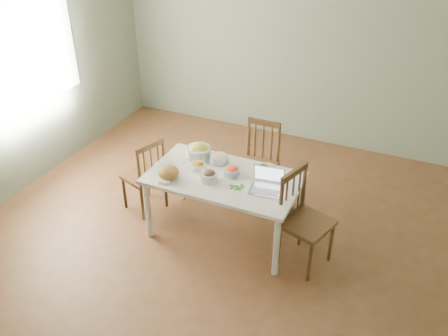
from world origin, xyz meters
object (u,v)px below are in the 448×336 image
at_px(bowl_squash, 199,151).
at_px(laptop, 266,182).
at_px(chair_right, 307,222).
at_px(bread_boule, 169,172).
at_px(dining_table, 224,206).
at_px(chair_left, 143,174).
at_px(chair_far, 257,165).

relative_size(bowl_squash, laptop, 0.85).
relative_size(chair_right, bread_boule, 4.84).
distance_m(dining_table, bread_boule, 0.68).
bearing_deg(chair_left, chair_right, 104.64).
bearing_deg(laptop, bread_boule, -177.05).
bearing_deg(bread_boule, chair_right, 6.50).
distance_m(dining_table, laptop, 0.65).
relative_size(chair_far, chair_right, 0.96).
xyz_separation_m(chair_far, chair_right, (0.80, -0.79, 0.02)).
relative_size(dining_table, chair_right, 1.53).
distance_m(dining_table, chair_far, 0.72).
xyz_separation_m(chair_right, bowl_squash, (-1.28, 0.33, 0.28)).
relative_size(chair_far, chair_left, 1.07).
bearing_deg(chair_left, bread_boule, 78.72).
xyz_separation_m(chair_right, laptop, (-0.42, 0.02, 0.31)).
height_order(chair_right, bread_boule, chair_right).
bearing_deg(dining_table, chair_far, 83.06).
distance_m(chair_far, laptop, 0.92).
xyz_separation_m(dining_table, laptop, (0.46, -0.07, 0.45)).
height_order(chair_far, bread_boule, chair_far).
distance_m(chair_far, bowl_squash, 0.73).
relative_size(chair_left, bowl_squash, 3.41).
height_order(chair_left, laptop, laptop).
bearing_deg(bread_boule, dining_table, 26.87).
xyz_separation_m(dining_table, chair_left, (-0.99, 0.06, 0.09)).
height_order(bowl_squash, laptop, laptop).
relative_size(bread_boule, laptop, 0.66).
xyz_separation_m(chair_far, bread_boule, (-0.56, -0.94, 0.29)).
height_order(dining_table, chair_right, chair_right).
xyz_separation_m(dining_table, chair_right, (0.88, -0.09, 0.14)).
xyz_separation_m(chair_left, chair_right, (1.87, -0.14, 0.05)).
xyz_separation_m(bread_boule, laptop, (0.94, 0.17, 0.04)).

